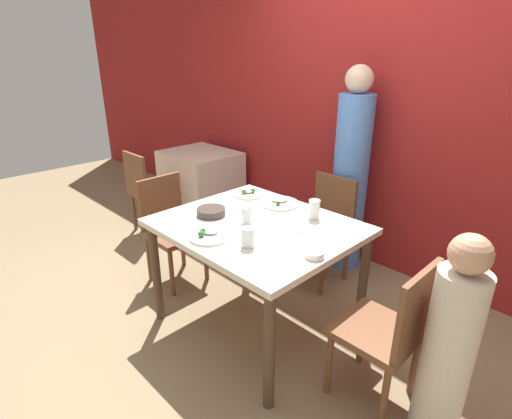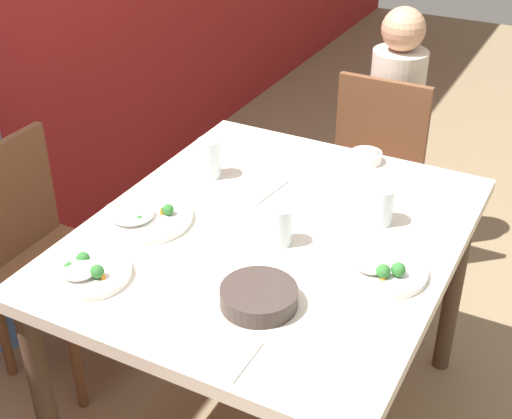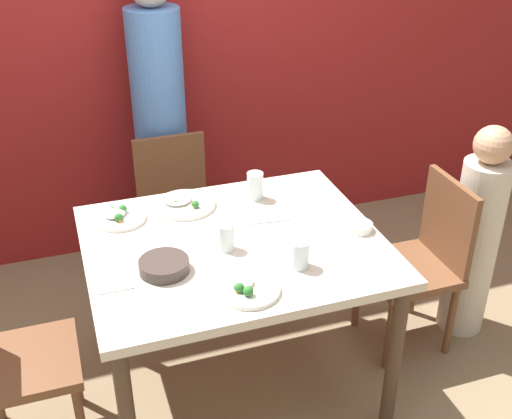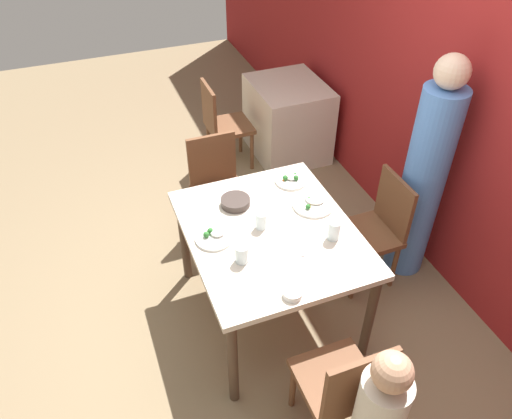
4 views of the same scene
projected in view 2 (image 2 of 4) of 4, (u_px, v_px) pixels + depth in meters
dining_table at (272, 256)px, 2.06m from camera, size 1.19×1.00×0.77m
chair_adult_spot at (45, 252)px, 2.45m from camera, size 0.40×0.40×0.86m
chair_child_spot at (367, 180)px, 2.89m from camera, size 0.40×0.40×0.86m
person_child at (391, 141)px, 3.08m from camera, size 0.23×0.23×1.10m
bowl_curry at (259, 296)px, 1.72m from camera, size 0.19×0.19×0.05m
plate_rice_adult at (87, 272)px, 1.82m from camera, size 0.22×0.22×0.05m
plate_rice_child at (382, 270)px, 1.83m from camera, size 0.23×0.23×0.06m
plate_noodles at (143, 217)px, 2.05m from camera, size 0.27×0.27×0.05m
bowl_rice_small at (366, 157)px, 2.37m from camera, size 0.10×0.10×0.04m
glass_water_tall at (209, 158)px, 2.26m from camera, size 0.07×0.07×0.13m
glass_water_short at (380, 205)px, 2.03m from camera, size 0.08×0.08×0.11m
glass_water_center at (280, 226)px, 1.94m from camera, size 0.07×0.07×0.11m
napkin_folded at (221, 352)px, 1.59m from camera, size 0.14×0.14×0.01m
fork_steel at (270, 192)px, 2.20m from camera, size 0.18×0.04×0.01m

